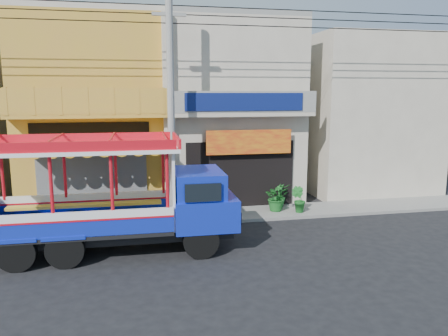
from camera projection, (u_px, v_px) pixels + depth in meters
name	position (u px, v px, depth m)	size (l,w,h in m)	color
ground	(215.00, 254.00, 13.47)	(90.00, 90.00, 0.00)	black
sidewalk	(197.00, 216.00, 17.32)	(30.00, 2.00, 0.12)	slate
shophouse_left	(96.00, 111.00, 19.67)	(6.00, 7.50, 8.24)	gold
shophouse_right	(226.00, 110.00, 20.85)	(6.00, 6.75, 8.24)	#B7AA96
party_pilaster	(168.00, 116.00, 17.27)	(0.35, 0.30, 8.00)	#B7AA96
filler_building_right	(360.00, 115.00, 22.32)	(6.00, 6.00, 7.60)	#B7AA96
utility_pole	(175.00, 89.00, 15.63)	(28.00, 0.26, 9.00)	gray
songthaew_truck	(130.00, 197.00, 13.44)	(7.78, 2.70, 3.62)	black
potted_plant_a	(276.00, 197.00, 17.88)	(1.01, 0.87, 1.12)	#1B6021
potted_plant_b	(298.00, 199.00, 17.65)	(0.57, 0.46, 1.04)	#1B6021
potted_plant_c	(279.00, 195.00, 18.47)	(0.55, 0.55, 0.98)	#1B6021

